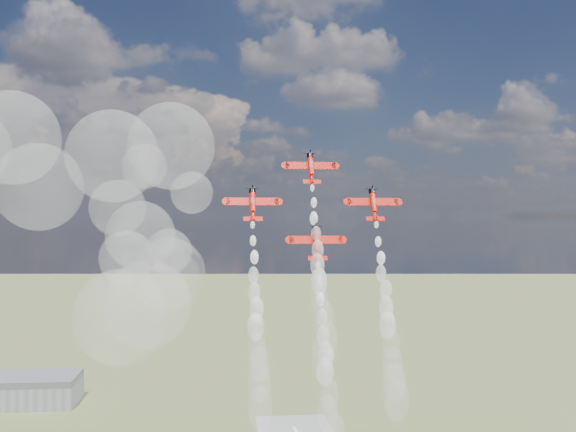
% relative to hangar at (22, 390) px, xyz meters
% --- Properties ---
extents(hangar, '(50.00, 28.00, 13.00)m').
position_rel_hangar_xyz_m(hangar, '(0.00, 0.00, 0.00)').
color(hangar, gray).
rests_on(hangar, ground).
extents(plane_lead, '(12.20, 6.33, 8.00)m').
position_rel_hangar_xyz_m(plane_lead, '(111.66, -157.27, 90.91)').
color(plane_lead, red).
rests_on(plane_lead, ground).
extents(plane_left, '(12.20, 6.33, 8.00)m').
position_rel_hangar_xyz_m(plane_left, '(97.40, -161.97, 82.10)').
color(plane_left, red).
rests_on(plane_left, ground).
extents(plane_right, '(12.20, 6.33, 8.00)m').
position_rel_hangar_xyz_m(plane_right, '(125.91, -161.97, 82.10)').
color(plane_right, red).
rests_on(plane_right, ground).
extents(plane_slot, '(12.20, 6.33, 8.00)m').
position_rel_hangar_xyz_m(plane_slot, '(111.66, -166.68, 73.30)').
color(plane_slot, red).
rests_on(plane_slot, ground).
extents(smoke_trail_lead, '(6.00, 21.98, 39.40)m').
position_rel_hangar_xyz_m(smoke_trail_lead, '(111.64, -174.97, 57.63)').
color(smoke_trail_lead, white).
rests_on(smoke_trail_lead, plane_lead).
extents(smoke_trail_left, '(5.21, 22.67, 39.26)m').
position_rel_hangar_xyz_m(smoke_trail_left, '(97.71, -179.90, 49.07)').
color(smoke_trail_left, white).
rests_on(smoke_trail_left, plane_left).
extents(smoke_trail_right, '(5.21, 22.08, 38.62)m').
position_rel_hangar_xyz_m(smoke_trail_right, '(125.76, -179.76, 49.02)').
color(smoke_trail_right, white).
rests_on(smoke_trail_right, plane_right).
extents(smoke_trail_slot, '(5.66, 22.41, 38.29)m').
position_rel_hangar_xyz_m(smoke_trail_slot, '(111.69, -184.51, 40.36)').
color(smoke_trail_slot, white).
rests_on(smoke_trail_slot, plane_slot).
extents(drifted_smoke_cloud, '(63.91, 36.19, 61.90)m').
position_rel_hangar_xyz_m(drifted_smoke_cloud, '(63.56, -157.92, 80.73)').
color(drifted_smoke_cloud, white).
rests_on(drifted_smoke_cloud, ground).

